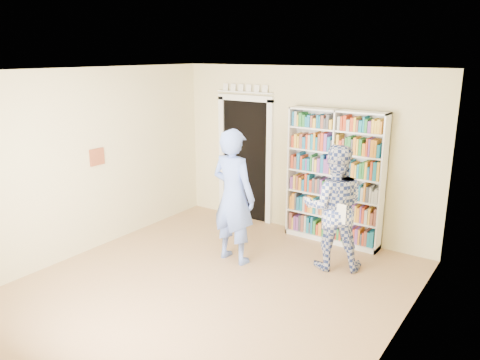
% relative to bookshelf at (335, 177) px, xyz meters
% --- Properties ---
extents(floor, '(5.00, 5.00, 0.00)m').
position_rel_bookshelf_xyz_m(floor, '(-0.64, -2.34, -1.05)').
color(floor, '#A77C50').
rests_on(floor, ground).
extents(ceiling, '(5.00, 5.00, 0.00)m').
position_rel_bookshelf_xyz_m(ceiling, '(-0.64, -2.34, 1.65)').
color(ceiling, white).
rests_on(ceiling, wall_back).
extents(wall_back, '(4.50, 0.00, 4.50)m').
position_rel_bookshelf_xyz_m(wall_back, '(-0.64, 0.16, 0.30)').
color(wall_back, beige).
rests_on(wall_back, floor).
extents(wall_left, '(0.00, 5.00, 5.00)m').
position_rel_bookshelf_xyz_m(wall_left, '(-2.89, -2.34, 0.30)').
color(wall_left, beige).
rests_on(wall_left, floor).
extents(wall_right, '(0.00, 5.00, 5.00)m').
position_rel_bookshelf_xyz_m(wall_right, '(1.61, -2.34, 0.30)').
color(wall_right, beige).
rests_on(wall_right, floor).
extents(bookshelf, '(1.52, 0.28, 2.08)m').
position_rel_bookshelf_xyz_m(bookshelf, '(0.00, 0.00, 0.00)').
color(bookshelf, white).
rests_on(bookshelf, floor).
extents(doorway, '(1.10, 0.08, 2.43)m').
position_rel_bookshelf_xyz_m(doorway, '(-1.74, 0.13, 0.13)').
color(doorway, black).
rests_on(doorway, floor).
extents(wall_art, '(0.03, 0.25, 0.25)m').
position_rel_bookshelf_xyz_m(wall_art, '(-2.87, -2.14, 0.35)').
color(wall_art, brown).
rests_on(wall_art, wall_left).
extents(man_blue, '(0.73, 0.51, 1.91)m').
position_rel_bookshelf_xyz_m(man_blue, '(-0.88, -1.45, -0.10)').
color(man_blue, '#6583E1').
rests_on(man_blue, floor).
extents(man_plaid, '(1.05, 0.96, 1.74)m').
position_rel_bookshelf_xyz_m(man_plaid, '(0.37, -0.86, -0.18)').
color(man_plaid, navy).
rests_on(man_plaid, floor).
extents(paper_sheet, '(0.19, 0.03, 0.26)m').
position_rel_bookshelf_xyz_m(paper_sheet, '(0.54, -1.09, -0.17)').
color(paper_sheet, white).
rests_on(paper_sheet, man_plaid).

